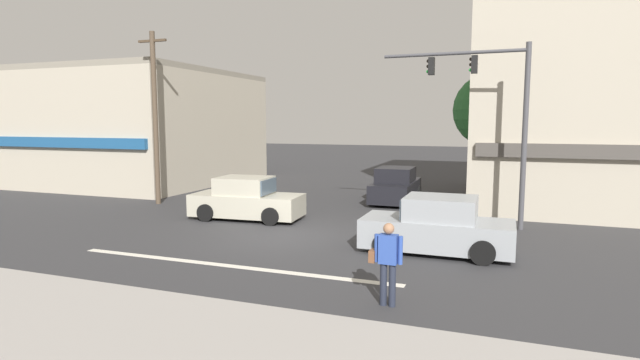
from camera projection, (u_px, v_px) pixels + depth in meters
ground_plane at (285, 236)px, 15.88m from camera, size 120.00×120.00×0.00m
lane_marking_stripe at (228, 266)px, 12.63m from camera, size 9.00×0.24×0.01m
sidewalk_curb at (66, 345)px, 7.96m from camera, size 40.00×5.00×0.16m
building_left_block at (145, 127)px, 29.97m from camera, size 10.39×11.85×6.54m
building_right_corner at (619, 66)px, 21.65m from camera, size 11.61×11.84×12.10m
street_tree at (491, 111)px, 20.22m from camera, size 3.01×3.01×5.60m
utility_pole_near_left at (155, 116)px, 21.70m from camera, size 1.40×0.22×7.46m
utility_pole_far_right at (533, 101)px, 18.42m from camera, size 1.40×0.22×8.48m
traffic_light_mast at (495, 105)px, 16.74m from camera, size 4.89×0.31×6.20m
sedan_waiting_far at (396, 186)px, 22.55m from camera, size 1.94×4.13×1.58m
sedan_crossing_rightbound at (437, 228)px, 13.82m from camera, size 4.10×1.88×1.58m
sedan_approaching_near at (247, 200)px, 18.60m from camera, size 4.21×2.10×1.58m
pedestrian_foreground_with_bag at (387, 259)px, 9.80m from camera, size 0.67×0.31×1.67m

